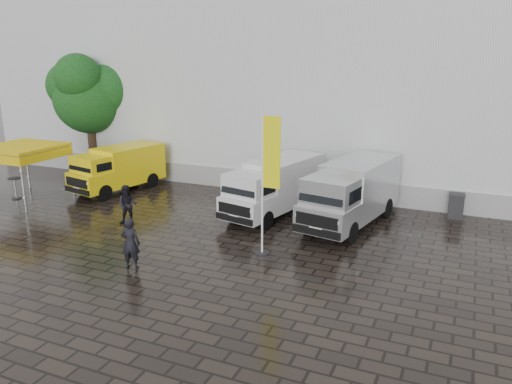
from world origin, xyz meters
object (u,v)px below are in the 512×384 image
(van_white, at_px, (274,188))
(flagpole, at_px, (267,176))
(wheelie_bin, at_px, (456,206))
(person_front, at_px, (130,243))
(cocktail_table, at_px, (15,188))
(van_silver, at_px, (351,195))
(canopy_tent, at_px, (21,149))
(person_tent, at_px, (128,205))
(van_yellow, at_px, (118,170))

(van_white, distance_m, flagpole, 4.66)
(wheelie_bin, xyz_separation_m, person_front, (-9.32, -9.55, 0.31))
(flagpole, relative_size, cocktail_table, 4.88)
(flagpole, xyz_separation_m, wheelie_bin, (5.76, 6.77, -2.22))
(van_white, height_order, van_silver, van_silver)
(canopy_tent, relative_size, flagpole, 0.63)
(van_white, bearing_deg, flagpole, -59.08)
(cocktail_table, bearing_deg, person_tent, -6.93)
(van_yellow, height_order, cocktail_table, van_yellow)
(canopy_tent, height_order, person_front, canopy_tent)
(flagpole, height_order, wheelie_bin, flagpole)
(van_yellow, height_order, wheelie_bin, van_yellow)
(flagpole, bearing_deg, van_yellow, 155.08)
(cocktail_table, distance_m, person_tent, 7.25)
(van_yellow, relative_size, van_silver, 0.81)
(canopy_tent, relative_size, person_front, 1.85)
(van_white, bearing_deg, wheelie_bin, 32.42)
(van_white, height_order, cocktail_table, van_white)
(flagpole, bearing_deg, van_silver, 65.34)
(van_yellow, distance_m, person_front, 9.72)
(van_silver, distance_m, wheelie_bin, 4.71)
(van_yellow, height_order, van_white, van_white)
(van_white, bearing_deg, person_tent, -132.19)
(van_yellow, bearing_deg, person_tent, -35.32)
(wheelie_bin, height_order, person_front, person_front)
(van_silver, height_order, cocktail_table, van_silver)
(canopy_tent, bearing_deg, wheelie_bin, 15.12)
(van_white, distance_m, cocktail_table, 12.40)
(van_silver, distance_m, flagpole, 4.81)
(cocktail_table, distance_m, wheelie_bin, 19.95)
(van_silver, height_order, flagpole, flagpole)
(van_silver, distance_m, person_tent, 8.94)
(van_white, height_order, wheelie_bin, van_white)
(van_white, relative_size, wheelie_bin, 5.07)
(person_tent, bearing_deg, wheelie_bin, 4.83)
(van_yellow, distance_m, cocktail_table, 4.77)
(flagpole, bearing_deg, cocktail_table, 173.53)
(cocktail_table, bearing_deg, van_white, 12.24)
(van_silver, bearing_deg, person_tent, -146.09)
(van_yellow, bearing_deg, van_silver, 10.26)
(van_silver, distance_m, person_front, 8.84)
(wheelie_bin, relative_size, person_tent, 0.65)
(wheelie_bin, bearing_deg, van_silver, -148.30)
(canopy_tent, xyz_separation_m, flagpole, (12.99, -1.70, 0.35))
(canopy_tent, bearing_deg, flagpole, -7.45)
(flagpole, xyz_separation_m, person_front, (-3.56, -2.79, -1.91))
(van_white, xyz_separation_m, canopy_tent, (-11.60, -2.45, 1.24))
(van_yellow, bearing_deg, van_white, 9.43)
(van_silver, bearing_deg, wheelie_bin, 44.98)
(van_silver, bearing_deg, van_white, -169.16)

